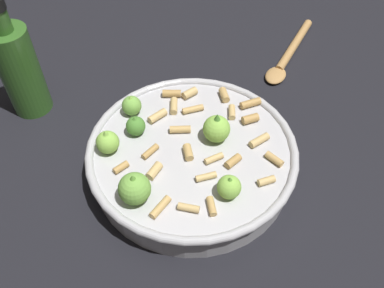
{
  "coord_description": "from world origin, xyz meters",
  "views": [
    {
      "loc": [
        -0.25,
        -0.29,
        0.5
      ],
      "look_at": [
        0.0,
        0.0,
        0.06
      ],
      "focal_mm": 38.22,
      "sensor_mm": 36.0,
      "label": 1
    }
  ],
  "objects": [
    {
      "name": "ground_plane",
      "position": [
        0.0,
        0.0,
        0.0
      ],
      "size": [
        2.4,
        2.4,
        0.0
      ],
      "primitive_type": "plane",
      "color": "black"
    },
    {
      "name": "cooking_pan",
      "position": [
        -0.0,
        0.0,
        0.03
      ],
      "size": [
        0.31,
        0.31,
        0.1
      ],
      "color": "#B7B7BC",
      "rests_on": "ground"
    },
    {
      "name": "olive_oil_bottle",
      "position": [
        -0.12,
        0.28,
        0.08
      ],
      "size": [
        0.06,
        0.06,
        0.2
      ],
      "color": "#336023",
      "rests_on": "ground"
    },
    {
      "name": "wooden_spoon",
      "position": [
        0.32,
        0.08,
        0.01
      ],
      "size": [
        0.21,
        0.1,
        0.02
      ],
      "color": "#B2844C",
      "rests_on": "ground"
    }
  ]
}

